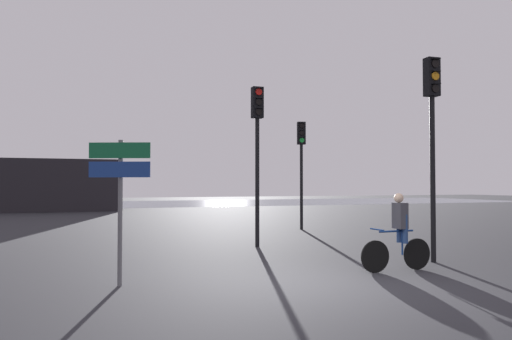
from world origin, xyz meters
The scene contains 7 objects.
ground_plane centered at (0.00, 0.00, 0.00)m, with size 120.00×120.00×0.00m, color #28282D.
water_strip centered at (0.00, 38.41, 0.00)m, with size 80.00×16.00×0.01m, color slate.
traffic_light_far_right centered at (4.29, 10.11, 2.99)m, with size 0.37×0.39×4.30m.
traffic_light_center centered at (0.74, 5.54, 3.20)m, with size 0.32×0.34×4.62m.
traffic_light_near_right centered at (3.62, 1.52, 3.29)m, with size 0.33×0.35×4.77m.
direction_sign_post centered at (-3.46, 1.19, 1.79)m, with size 1.03×0.44×2.60m.
cyclist centered at (2.15, 0.81, 0.82)m, with size 1.71×0.46×1.62m.
Camera 1 is at (-4.21, -7.98, 1.81)m, focal length 35.00 mm.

